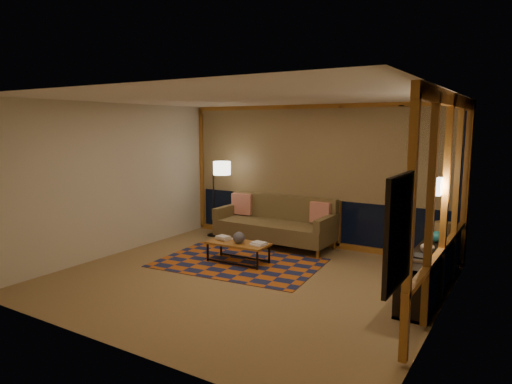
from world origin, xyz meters
The scene contains 21 objects.
floor centered at (0.00, 0.00, 0.00)m, with size 5.50×5.00×0.01m, color #9A7748.
ceiling centered at (0.00, 0.00, 2.70)m, with size 5.50×5.00×0.01m, color white.
walls centered at (0.00, 0.00, 1.35)m, with size 5.51×5.01×2.70m.
window_wall_back centered at (0.00, 2.43, 1.35)m, with size 5.30×0.16×2.60m, color #9F6027, non-canonical shape.
window_wall_right centered at (2.68, 0.60, 1.35)m, with size 0.16×3.70×2.60m, color #9F6027, non-canonical shape.
wall_art centered at (2.71, -1.85, 1.45)m, with size 0.06×0.74×0.94m, color #E13F2D, non-canonical shape.
wall_sconce centered at (2.62, 0.45, 1.55)m, with size 0.12×0.18×0.22m, color white, non-canonical shape.
sofa centered at (-0.58, 1.95, 0.47)m, with size 2.28×0.92×0.94m, color brown, non-canonical shape.
pillow_left centered at (-1.46, 2.17, 0.68)m, with size 0.43×0.14×0.43m, color red, non-canonical shape.
pillow_right centered at (0.28, 2.15, 0.66)m, with size 0.38×0.13×0.38m, color red, non-canonical shape.
area_rug centered at (-0.53, 0.63, 0.01)m, with size 2.67×1.78×0.01m, color #B35517.
coffee_table centered at (-0.55, 0.65, 0.18)m, with size 1.06×0.49×0.35m, color #9F6027, non-canonical shape.
book_stack_a centered at (-0.86, 0.67, 0.38)m, with size 0.22×0.17×0.06m, color white, non-canonical shape.
book_stack_b centered at (-0.17, 0.69, 0.38)m, with size 0.26×0.20×0.05m, color white, non-canonical shape.
ceramic_pot centered at (-0.51, 0.62, 0.45)m, with size 0.20×0.20×0.20m, color #282730.
floor_lamp centered at (-2.07, 2.00, 0.80)m, with size 0.53×0.35×1.60m, color black, non-canonical shape.
bookshelf centered at (2.49, 1.00, 0.32)m, with size 0.40×2.54×0.63m, color black, non-canonical shape.
basket centered at (2.47, 1.87, 0.73)m, with size 0.25×0.25×0.19m, color tan.
teal_bowl centered at (2.49, 1.27, 0.72)m, with size 0.17×0.17×0.17m, color teal.
vase centered at (2.49, 0.63, 0.73)m, with size 0.18×0.18×0.19m, color tan.
shelf_book_stack centered at (2.49, 0.21, 0.67)m, with size 0.16×0.23×0.07m, color white, non-canonical shape.
Camera 1 is at (3.63, -5.55, 2.31)m, focal length 32.00 mm.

